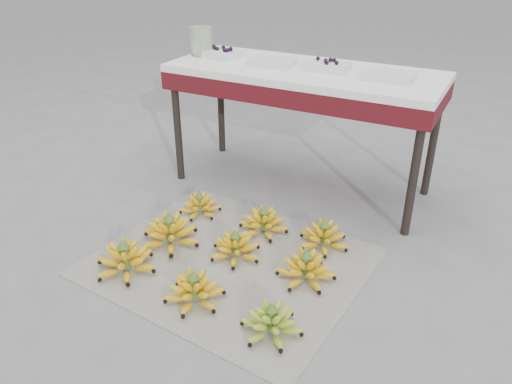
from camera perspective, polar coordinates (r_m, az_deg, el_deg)
The scene contains 17 objects.
ground at distance 2.46m, azimuth -0.24°, elevation -8.32°, with size 60.00×60.00×0.00m, color slate.
newspaper_mat at distance 2.48m, azimuth -2.98°, elevation -7.97°, with size 1.25×1.05×0.01m, color silver.
bunch_front_left at distance 2.46m, azimuth -14.71°, elevation -7.52°, with size 0.34×0.34×0.18m.
bunch_front_center at distance 2.22m, azimuth -7.05°, elevation -11.10°, with size 0.33×0.33×0.16m.
bunch_front_right at distance 2.06m, azimuth 1.79°, elevation -14.68°, with size 0.25×0.25×0.15m.
bunch_mid_left at distance 2.61m, azimuth -9.75°, elevation -4.61°, with size 0.32×0.32×0.19m.
bunch_mid_center at distance 2.48m, azimuth -2.36°, elevation -6.35°, with size 0.32×0.32×0.16m.
bunch_mid_right at distance 2.34m, azimuth 5.74°, elevation -8.76°, with size 0.29×0.29×0.16m.
bunch_back_left at distance 2.86m, azimuth -6.42°, elevation -1.58°, with size 0.30×0.30×0.14m.
bunch_back_center at distance 2.67m, azimuth 0.86°, elevation -3.53°, with size 0.29×0.29×0.16m.
bunch_back_right at distance 2.58m, azimuth 7.76°, elevation -5.10°, with size 0.30×0.30×0.16m.
vendor_table at distance 2.96m, azimuth 5.46°, elevation 12.29°, with size 1.56×0.63×0.75m.
tray_far_left at distance 3.20m, azimuth -3.99°, elevation 15.54°, with size 0.28×0.23×0.06m.
tray_left at distance 2.97m, azimuth 1.91°, elevation 14.59°, with size 0.25×0.19×0.04m.
tray_right at distance 2.90m, azimuth 8.13°, elevation 14.01°, with size 0.25×0.18×0.06m.
tray_far_right at distance 2.77m, azimuth 15.02°, elevation 12.68°, with size 0.25×0.18×0.04m.
glass_jar at distance 3.25m, azimuth -6.25°, elevation 16.76°, with size 0.14×0.14×0.17m, color #D3EDBD.
Camera 1 is at (0.93, -1.75, 1.45)m, focal length 35.00 mm.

